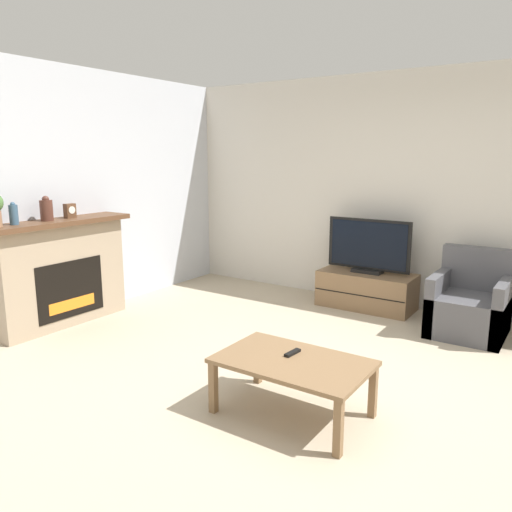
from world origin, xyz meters
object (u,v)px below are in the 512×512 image
object	(u,v)px
mantel_vase_centre_left	(46,209)
tv_stand	(366,290)
fireplace	(61,272)
mantel_clock	(70,211)
remote	(293,353)
armchair	(470,306)
coffee_table	(293,366)
tv	(368,248)
mantel_vase_left	(14,214)

from	to	relation	value
mantel_vase_centre_left	tv_stand	world-z (taller)	mantel_vase_centre_left
fireplace	mantel_clock	distance (m)	0.64
mantel_vase_centre_left	remote	distance (m)	3.01
armchair	coffee_table	world-z (taller)	armchair
tv_stand	remote	world-z (taller)	remote
tv	armchair	distance (m)	1.29
remote	mantel_vase_left	bearing A→B (deg)	-169.22
remote	armchair	bearing A→B (deg)	78.35
mantel_vase_left	mantel_clock	size ratio (longest dim) A/B	1.44
mantel_vase_left	tv	xyz separation A→B (m)	(2.44, 2.81, -0.50)
tv	mantel_vase_left	bearing A→B (deg)	-130.97
mantel_vase_left	armchair	distance (m)	4.54
mantel_vase_left	fireplace	bearing A→B (deg)	92.09
mantel_vase_left	mantel_vase_centre_left	distance (m)	0.35
fireplace	tv_stand	bearing A→B (deg)	43.73
tv	coffee_table	size ratio (longest dim) A/B	0.96
tv	coffee_table	world-z (taller)	tv
tv_stand	coffee_table	xyz separation A→B (m)	(0.51, -2.64, 0.14)
mantel_vase_centre_left	mantel_clock	xyz separation A→B (m)	(0.00, 0.27, -0.04)
fireplace	mantel_clock	xyz separation A→B (m)	(0.02, 0.15, 0.63)
fireplace	mantel_clock	size ratio (longest dim) A/B	10.23
mantel_vase_centre_left	armchair	distance (m)	4.35
fireplace	mantel_vase_left	bearing A→B (deg)	-87.91
mantel_clock	armchair	distance (m)	4.21
armchair	tv	bearing A→B (deg)	168.57
tv	remote	world-z (taller)	tv
tv	remote	bearing A→B (deg)	-79.83
fireplace	mantel_vase_centre_left	size ratio (longest dim) A/B	6.13
armchair	coffee_table	bearing A→B (deg)	-105.72
tv_stand	fireplace	bearing A→B (deg)	-136.27
tv_stand	armchair	xyz separation A→B (m)	(1.18, -0.24, 0.07)
fireplace	coffee_table	distance (m)	2.98
tv_stand	tv	xyz separation A→B (m)	(0.00, -0.00, 0.51)
armchair	fireplace	bearing A→B (deg)	-149.93
mantel_vase_left	armchair	xyz separation A→B (m)	(3.62, 2.57, -0.94)
mantel_vase_left	remote	distance (m)	3.02
tv_stand	armchair	world-z (taller)	armchair
mantel_clock	armchair	size ratio (longest dim) A/B	0.18
mantel_vase_left	mantel_vase_centre_left	bearing A→B (deg)	90.00
mantel_vase_left	tv_stand	world-z (taller)	mantel_vase_left
mantel_clock	remote	size ratio (longest dim) A/B	0.98
mantel_clock	remote	distance (m)	3.02
armchair	mantel_vase_left	bearing A→B (deg)	-144.67
mantel_clock	mantel_vase_left	bearing A→B (deg)	-90.07
mantel_vase_centre_left	remote	world-z (taller)	mantel_vase_centre_left
mantel_vase_centre_left	coffee_table	world-z (taller)	mantel_vase_centre_left
mantel_vase_centre_left	tv	bearing A→B (deg)	45.28
armchair	remote	xyz separation A→B (m)	(-0.73, -2.31, 0.13)
mantel_vase_centre_left	armchair	bearing A→B (deg)	31.52
mantel_clock	remote	bearing A→B (deg)	-7.11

